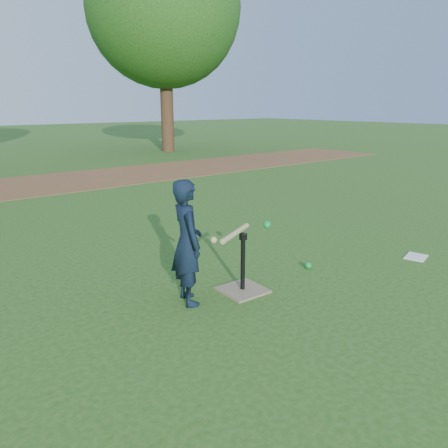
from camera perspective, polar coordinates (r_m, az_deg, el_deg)
ground at (r=4.86m, az=4.06°, el=-7.06°), size 80.00×80.00×0.00m
dirt_strip at (r=11.34m, az=-23.05°, el=4.79°), size 24.00×3.00×0.01m
child at (r=4.11m, az=-4.83°, el=-2.42°), size 0.40×0.50×1.20m
wiffle_ball_ground at (r=5.19m, az=10.95°, el=-5.34°), size 0.08×0.08×0.08m
clipboard at (r=5.99m, az=23.78°, el=-3.95°), size 0.35×0.30×0.01m
batting_tee at (r=4.50m, az=2.45°, el=-7.43°), size 0.45×0.45×0.61m
swing_action at (r=4.24m, az=2.12°, el=-1.05°), size 0.72×0.31×0.11m
tree_right at (r=18.35m, az=-7.89°, el=26.06°), size 5.80×5.80×8.21m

